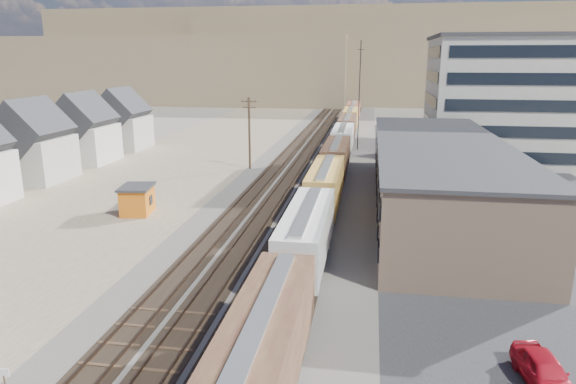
# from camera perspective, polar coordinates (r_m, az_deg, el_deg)

# --- Properties ---
(ground) EXTENTS (300.00, 300.00, 0.00)m
(ground) POSITION_cam_1_polar(r_m,az_deg,el_deg) (32.08, -6.73, -13.72)
(ground) COLOR #6B6356
(ground) RESTS_ON ground
(ballast_bed) EXTENTS (18.00, 200.00, 0.06)m
(ballast_bed) POSITION_cam_1_polar(r_m,az_deg,el_deg) (78.96, 3.13, 3.59)
(ballast_bed) COLOR #4C4742
(ballast_bed) RESTS_ON ground
(dirt_yard) EXTENTS (24.00, 180.00, 0.03)m
(dirt_yard) POSITION_cam_1_polar(r_m,az_deg,el_deg) (74.27, -13.27, 2.49)
(dirt_yard) COLOR #6F624C
(dirt_yard) RESTS_ON ground
(asphalt_lot) EXTENTS (26.00, 120.00, 0.04)m
(asphalt_lot) POSITION_cam_1_polar(r_m,az_deg,el_deg) (65.40, 21.19, 0.25)
(asphalt_lot) COLOR #232326
(asphalt_lot) RESTS_ON ground
(rail_tracks) EXTENTS (11.40, 200.00, 0.24)m
(rail_tracks) POSITION_cam_1_polar(r_m,az_deg,el_deg) (79.00, 2.74, 3.66)
(rail_tracks) COLOR black
(rail_tracks) RESTS_ON ground
(freight_train) EXTENTS (3.00, 119.74, 4.46)m
(freight_train) POSITION_cam_1_polar(r_m,az_deg,el_deg) (74.23, 5.76, 4.99)
(freight_train) COLOR black
(freight_train) RESTS_ON ground
(warehouse) EXTENTS (12.40, 40.40, 7.25)m
(warehouse) POSITION_cam_1_polar(r_m,az_deg,el_deg) (53.78, 16.34, 1.69)
(warehouse) COLOR tan
(warehouse) RESTS_ON ground
(office_tower) EXTENTS (22.60, 18.60, 18.45)m
(office_tower) POSITION_cam_1_polar(r_m,az_deg,el_deg) (84.61, 23.07, 9.51)
(office_tower) COLOR #9E998E
(office_tower) RESTS_ON ground
(utility_pole_north) EXTENTS (2.20, 0.32, 10.00)m
(utility_pole_north) POSITION_cam_1_polar(r_m,az_deg,el_deg) (71.71, -4.31, 6.71)
(utility_pole_north) COLOR #382619
(utility_pole_north) RESTS_ON ground
(radio_mast) EXTENTS (1.20, 0.16, 18.00)m
(radio_mast) POSITION_cam_1_polar(r_m,az_deg,el_deg) (87.30, 7.92, 10.56)
(radio_mast) COLOR black
(radio_mast) RESTS_ON ground
(hills_north) EXTENTS (265.00, 80.00, 32.00)m
(hills_north) POSITION_cam_1_polar(r_m,az_deg,el_deg) (195.15, 7.06, 14.26)
(hills_north) COLOR brown
(hills_north) RESTS_ON ground
(maintenance_shed) EXTENTS (3.57, 4.32, 2.86)m
(maintenance_shed) POSITION_cam_1_polar(r_m,az_deg,el_deg) (53.53, -16.40, -0.80)
(maintenance_shed) COLOR #CE6513
(maintenance_shed) RESTS_ON ground
(sign_post) EXTENTS (0.55, 0.13, 1.45)m
(sign_post) POSITION_cam_1_polar(r_m,az_deg,el_deg) (28.22, -29.02, -17.59)
(sign_post) COLOR #382619
(sign_post) RESTS_ON ground
(parked_car_red) EXTENTS (2.43, 4.73, 1.54)m
(parked_car_red) POSITION_cam_1_polar(r_m,az_deg,el_deg) (28.52, 26.57, -17.43)
(parked_car_red) COLOR #AB0F1E
(parked_car_red) RESTS_ON ground
(parked_car_blue) EXTENTS (4.76, 6.41, 1.62)m
(parked_car_blue) POSITION_cam_1_polar(r_m,az_deg,el_deg) (87.87, 18.96, 4.46)
(parked_car_blue) COLOR navy
(parked_car_blue) RESTS_ON ground
(parked_car_far) EXTENTS (2.34, 4.28, 1.38)m
(parked_car_far) POSITION_cam_1_polar(r_m,az_deg,el_deg) (79.37, 24.03, 2.87)
(parked_car_far) COLOR silver
(parked_car_far) RESTS_ON ground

